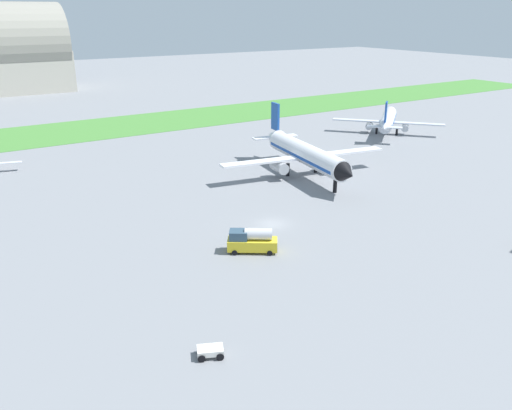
{
  "coord_description": "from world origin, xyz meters",
  "views": [
    {
      "loc": [
        -42.8,
        -60.98,
        29.91
      ],
      "look_at": [
        -1.99,
        1.37,
        3.0
      ],
      "focal_mm": 37.91,
      "sensor_mm": 36.0,
      "label": 1
    }
  ],
  "objects": [
    {
      "name": "airplane_parked_jet_far",
      "position": [
        60.23,
        35.06,
        3.57
      ],
      "size": [
        23.22,
        22.68,
        9.9
      ],
      "rotation": [
        0.0,
        0.0,
        0.7
      ],
      "color": "silver",
      "rests_on": "ground_plane"
    },
    {
      "name": "airplane_midfield_jet",
      "position": [
        19.5,
        17.21,
        4.3
      ],
      "size": [
        33.6,
        33.11,
        11.93
      ],
      "rotation": [
        0.0,
        0.0,
        4.54
      ],
      "color": "white",
      "rests_on": "ground_plane"
    },
    {
      "name": "ground_plane",
      "position": [
        0.0,
        0.0,
        0.0
      ],
      "size": [
        600.0,
        600.0,
        0.0
      ],
      "primitive_type": "plane",
      "color": "gray"
    },
    {
      "name": "baggage_cart_near_gate",
      "position": [
        -23.36,
        -23.62,
        0.57
      ],
      "size": [
        2.89,
        2.57,
        0.9
      ],
      "rotation": [
        0.0,
        0.0,
        5.86
      ],
      "color": "white",
      "rests_on": "ground_plane"
    },
    {
      "name": "grass_taxiway_strip",
      "position": [
        0.0,
        82.19,
        0.04
      ],
      "size": [
        360.0,
        28.0,
        0.08
      ],
      "primitive_type": "cube",
      "color": "#478438",
      "rests_on": "ground_plane"
    },
    {
      "name": "fuel_truck_midfield",
      "position": [
        -7.8,
        -6.47,
        1.58
      ],
      "size": [
        6.71,
        5.69,
        3.29
      ],
      "rotation": [
        0.0,
        0.0,
        2.53
      ],
      "color": "yellow",
      "rests_on": "ground_plane"
    }
  ]
}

